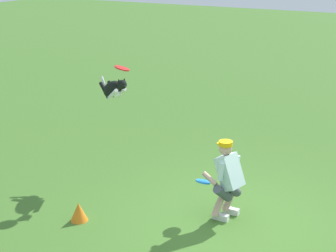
# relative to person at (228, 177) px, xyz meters

# --- Properties ---
(ground_plane) EXTENTS (60.00, 60.00, 0.00)m
(ground_plane) POSITION_rel_person_xyz_m (-0.18, 0.07, -0.70)
(ground_plane) COLOR #416F29
(person) EXTENTS (0.66, 0.66, 1.29)m
(person) POSITION_rel_person_xyz_m (0.00, 0.00, 0.00)
(person) COLOR silver
(person) RESTS_ON ground_plane
(dog) EXTENTS (0.90, 0.58, 0.54)m
(dog) POSITION_rel_person_xyz_m (2.56, -0.65, 0.97)
(dog) COLOR black
(frisbee_flying) EXTENTS (0.32, 0.33, 0.13)m
(frisbee_flying) POSITION_rel_person_xyz_m (2.27, -0.52, 1.42)
(frisbee_flying) COLOR red
(frisbee_held) EXTENTS (0.34, 0.33, 0.11)m
(frisbee_held) POSITION_rel_person_xyz_m (0.36, 0.15, -0.09)
(frisbee_held) COLOR #1C80ED
(frisbee_held) RESTS_ON person
(training_cone) EXTENTS (0.28, 0.28, 0.31)m
(training_cone) POSITION_rel_person_xyz_m (2.03, 1.23, -0.54)
(training_cone) COLOR orange
(training_cone) RESTS_ON ground_plane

